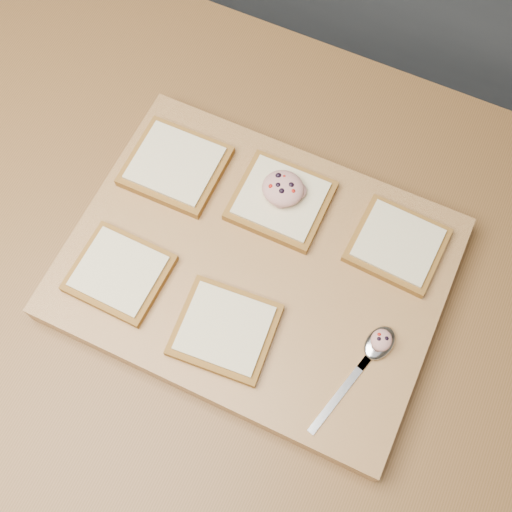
% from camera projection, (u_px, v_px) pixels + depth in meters
% --- Properties ---
extents(ground, '(4.00, 4.00, 0.00)m').
position_uv_depth(ground, '(245.00, 390.00, 1.69)').
color(ground, '#515459').
rests_on(ground, ground).
extents(island_counter, '(2.00, 0.80, 0.90)m').
position_uv_depth(island_counter, '(241.00, 348.00, 1.28)').
color(island_counter, slate).
rests_on(island_counter, ground).
extents(cutting_board, '(0.47, 0.36, 0.04)m').
position_uv_depth(cutting_board, '(256.00, 269.00, 0.84)').
color(cutting_board, '#AF834B').
rests_on(cutting_board, island_counter).
extents(bread_far_left, '(0.13, 0.12, 0.02)m').
position_uv_depth(bread_far_left, '(175.00, 166.00, 0.87)').
color(bread_far_left, olive).
rests_on(bread_far_left, cutting_board).
extents(bread_far_center, '(0.12, 0.11, 0.02)m').
position_uv_depth(bread_far_center, '(281.00, 200.00, 0.85)').
color(bread_far_center, olive).
rests_on(bread_far_center, cutting_board).
extents(bread_far_right, '(0.12, 0.11, 0.02)m').
position_uv_depth(bread_far_right, '(397.00, 245.00, 0.83)').
color(bread_far_right, olive).
rests_on(bread_far_right, cutting_board).
extents(bread_near_left, '(0.12, 0.11, 0.02)m').
position_uv_depth(bread_near_left, '(119.00, 273.00, 0.81)').
color(bread_near_left, olive).
rests_on(bread_near_left, cutting_board).
extents(bread_near_center, '(0.13, 0.12, 0.02)m').
position_uv_depth(bread_near_center, '(225.00, 330.00, 0.78)').
color(bread_near_center, olive).
rests_on(bread_near_center, cutting_board).
extents(tuna_salad_dollop, '(0.06, 0.05, 0.03)m').
position_uv_depth(tuna_salad_dollop, '(283.00, 188.00, 0.83)').
color(tuna_salad_dollop, tan).
rests_on(tuna_salad_dollop, bread_far_center).
extents(spoon, '(0.06, 0.16, 0.01)m').
position_uv_depth(spoon, '(374.00, 350.00, 0.78)').
color(spoon, silver).
rests_on(spoon, cutting_board).
extents(spoon_salad, '(0.03, 0.03, 0.02)m').
position_uv_depth(spoon_salad, '(381.00, 340.00, 0.77)').
color(spoon_salad, tan).
rests_on(spoon_salad, spoon).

